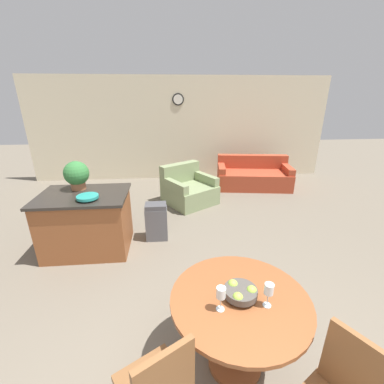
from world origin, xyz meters
The scene contains 11 objects.
wall_back centered at (0.00, 6.32, 1.35)m, with size 8.00×0.09×2.70m.
dining_table centered at (0.17, 0.78, 0.58)m, with size 1.11×1.11×0.75m.
fruit_bowl centered at (0.17, 0.78, 0.81)m, with size 0.26×0.26×0.11m.
wine_glass_left centered at (-0.01, 0.68, 0.90)m, with size 0.07×0.07×0.20m.
wine_glass_right centered at (0.35, 0.68, 0.90)m, with size 0.07×0.07×0.20m.
kitchen_island centered at (-1.61, 2.78, 0.45)m, with size 1.25×0.90×0.90m.
teal_bowl centered at (-1.47, 2.57, 0.94)m, with size 0.29×0.29×0.06m.
potted_plant centered at (-1.73, 3.01, 1.13)m, with size 0.36×0.36×0.43m.
trash_bin centered at (-0.59, 2.99, 0.31)m, with size 0.35×0.25×0.62m.
couch centered at (1.77, 5.32, 0.27)m, with size 1.90×1.12×0.76m.
armchair centered at (0.04, 4.46, 0.28)m, with size 1.29×1.29×0.81m.
Camera 1 is at (-0.36, -0.77, 2.25)m, focal length 24.00 mm.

